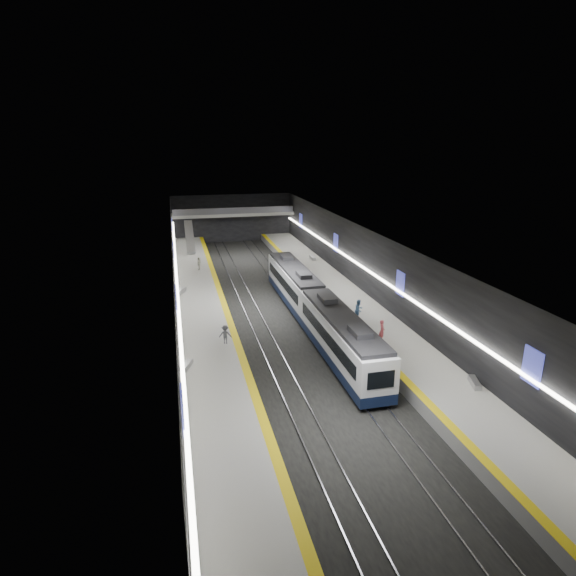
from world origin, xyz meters
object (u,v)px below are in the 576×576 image
object	(u,v)px
passenger_right_a	(382,331)
passenger_left_a	(199,264)
bench_left_far	(180,291)
bench_right_far	(313,258)
escalator	(190,237)
bench_left_near	(187,365)
passenger_right_b	(359,310)
train	(314,306)
bench_right_near	(475,383)
passenger_left_b	(225,335)

from	to	relation	value
passenger_right_a	passenger_left_a	xyz separation A→B (m)	(-13.24, 26.26, -0.13)
bench_left_far	passenger_right_a	world-z (taller)	passenger_right_a
bench_left_far	bench_right_far	world-z (taller)	bench_left_far
escalator	bench_left_near	bearing A→B (deg)	-92.91
bench_left_far	passenger_right_b	size ratio (longest dim) A/B	1.06
bench_right_far	passenger_right_b	bearing A→B (deg)	-92.98
train	bench_right_near	xyz separation A→B (m)	(7.00, -14.89, -0.99)
escalator	passenger_left_b	size ratio (longest dim) A/B	5.07
passenger_left_a	passenger_right_b	bearing A→B (deg)	57.01
escalator	bench_left_far	world-z (taller)	escalator
bench_left_near	train	bearing A→B (deg)	54.31
bench_left_far	bench_right_far	size ratio (longest dim) A/B	1.05
passenger_left_a	passenger_left_b	world-z (taller)	passenger_left_a
bench_left_far	passenger_left_a	xyz separation A→B (m)	(2.58, 9.28, 0.57)
bench_left_near	passenger_right_b	world-z (taller)	passenger_right_b
bench_right_far	passenger_right_a	distance (m)	28.37
train	bench_left_near	size ratio (longest dim) A/B	18.70
bench_left_far	passenger_left_a	size ratio (longest dim) A/B	1.24
bench_left_far	bench_right_near	size ratio (longest dim) A/B	1.23
train	passenger_left_a	world-z (taller)	train
escalator	passenger_right_a	xyz separation A→B (m)	(13.82, -38.40, -0.95)
passenger_left_a	passenger_right_a	bearing A→B (deg)	51.54
train	passenger_right_a	distance (m)	7.67
escalator	passenger_left_a	size ratio (longest dim) A/B	4.86
passenger_right_a	train	bearing A→B (deg)	46.09
bench_right_near	passenger_right_a	distance (m)	8.87
bench_left_near	passenger_left_a	xyz separation A→B (m)	(2.58, 27.24, 0.63)
bench_right_far	bench_left_near	bearing A→B (deg)	-119.10
escalator	bench_right_near	world-z (taller)	escalator
bench_right_far	passenger_left_a	size ratio (longest dim) A/B	1.18
passenger_right_a	bench_left_near	bearing A→B (deg)	109.75
passenger_right_a	bench_right_near	bearing A→B (deg)	-142.74
escalator	train	bearing A→B (deg)	-72.52
train	passenger_right_a	world-z (taller)	train
passenger_left_b	passenger_right_b	bearing A→B (deg)	-156.23
passenger_right_b	passenger_left_a	xyz separation A→B (m)	(-13.28, 21.06, -0.14)
train	passenger_left_b	size ratio (longest dim) A/B	19.04
passenger_right_b	passenger_left_a	distance (m)	24.89
bench_left_near	passenger_left_b	distance (m)	4.94
escalator	passenger_left_a	xyz separation A→B (m)	(0.58, -12.14, -1.08)
bench_right_near	passenger_right_b	xyz separation A→B (m)	(-3.14, 13.45, 0.77)
bench_right_near	passenger_right_b	bearing A→B (deg)	120.46
train	bench_right_far	world-z (taller)	train
escalator	bench_left_near	world-z (taller)	escalator
passenger_left_a	passenger_left_b	bearing A→B (deg)	26.43
train	bench_left_near	world-z (taller)	train
train	passenger_right_b	distance (m)	4.13
escalator	bench_left_near	distance (m)	39.48
passenger_right_a	passenger_right_b	distance (m)	5.20
train	passenger_left_b	distance (m)	9.60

